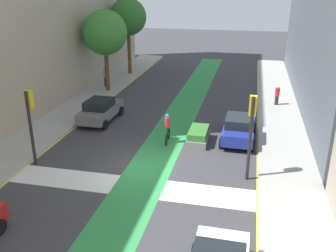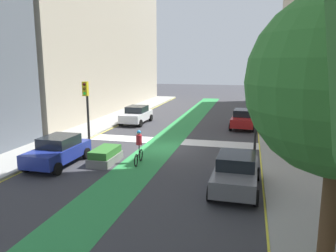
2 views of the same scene
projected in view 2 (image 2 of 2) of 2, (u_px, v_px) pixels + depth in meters
The scene contains 15 objects.
ground_plane at pixel (165, 148), 21.67m from camera, with size 120.00×120.00×0.00m, color #38383D.
bike_lane_paint at pixel (159, 148), 21.77m from camera, with size 2.40×60.00×0.01m, color #2D8C47.
crosswalk_band at pixel (172, 141), 23.57m from camera, with size 12.00×1.80×0.01m, color silver.
sidewalk_left at pixel (287, 155), 19.89m from camera, with size 3.00×60.00×0.15m, color #9E9E99.
curb_stripe_left at pixel (261, 154), 20.25m from camera, with size 0.16×60.00×0.01m, color yellow.
sidewalk_right at pixel (62, 141), 23.41m from camera, with size 3.00×60.00×0.15m, color #9E9E99.
curb_stripe_right at pixel (81, 143), 23.07m from camera, with size 0.16×60.00×0.01m, color yellow.
traffic_signal_near_right at pixel (87, 100), 22.35m from camera, with size 0.35×0.52×4.24m.
traffic_signal_near_left at pixel (257, 106), 20.55m from camera, with size 0.35×0.52×4.04m.
car_red_left_near at pixel (243, 119), 28.06m from camera, with size 2.20×4.28×1.57m.
car_blue_right_far at pixel (58, 150), 18.09m from camera, with size 2.09×4.23×1.57m.
car_grey_left_far at pixel (236, 172), 14.57m from camera, with size 2.12×4.25×1.57m.
car_white_right_near at pixel (136, 115), 30.14m from camera, with size 2.06×4.22×1.57m.
cyclist_in_lane at pixel (139, 146), 18.33m from camera, with size 0.32×1.73×1.86m.
median_planter at pixel (105, 156), 18.45m from camera, with size 1.20×2.35×0.85m.
Camera 2 is at (-5.20, 20.33, 5.57)m, focal length 35.67 mm.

